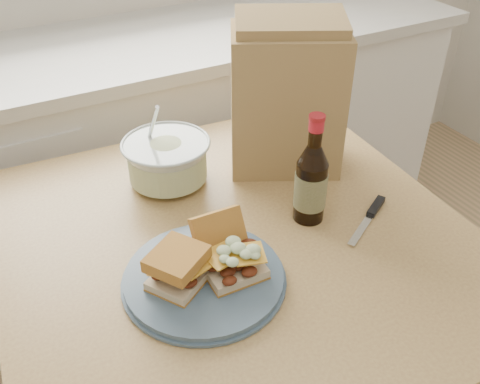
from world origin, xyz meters
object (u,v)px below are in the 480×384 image
beer_bottle (311,182)px  paper_bag (287,101)px  plate (204,278)px  dining_table (237,276)px  coleslaw_bowl (167,162)px

beer_bottle → paper_bag: 0.25m
beer_bottle → paper_bag: (0.07, 0.22, 0.08)m
plate → paper_bag: bearing=38.6°
beer_bottle → plate: bearing=-179.7°
dining_table → beer_bottle: size_ratio=4.07×
dining_table → beer_bottle: (0.17, -0.02, 0.22)m
plate → paper_bag: 0.49m
dining_table → beer_bottle: beer_bottle is taller
plate → beer_bottle: size_ratio=1.21×
coleslaw_bowl → plate: bearing=-101.6°
paper_bag → dining_table: bearing=-113.3°
coleslaw_bowl → paper_bag: 0.32m
coleslaw_bowl → beer_bottle: size_ratio=0.83×
plate → coleslaw_bowl: coleslaw_bowl is taller
dining_table → paper_bag: bearing=43.0°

